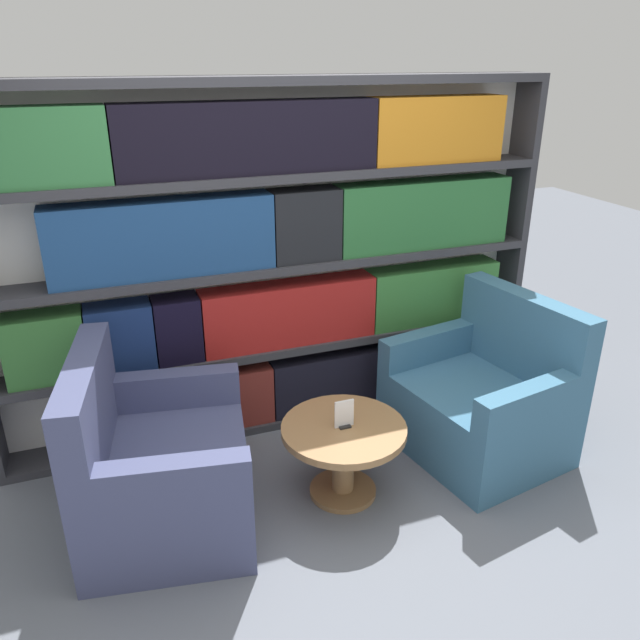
{
  "coord_description": "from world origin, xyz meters",
  "views": [
    {
      "loc": [
        -1.01,
        -2.24,
        2.24
      ],
      "look_at": [
        0.09,
        0.71,
        0.9
      ],
      "focal_mm": 35.0,
      "sensor_mm": 36.0,
      "label": 1
    }
  ],
  "objects": [
    {
      "name": "ground_plane",
      "position": [
        0.0,
        0.0,
        0.0
      ],
      "size": [
        14.0,
        14.0,
        0.0
      ],
      "primitive_type": "plane",
      "color": "slate"
    },
    {
      "name": "bookshelf",
      "position": [
        0.05,
        1.23,
        1.06
      ],
      "size": [
        3.43,
        0.3,
        2.14
      ],
      "color": "silver",
      "rests_on": "ground_plane"
    },
    {
      "name": "armchair_left",
      "position": [
        -0.87,
        0.47,
        0.32
      ],
      "size": [
        0.95,
        1.07,
        0.94
      ],
      "rotation": [
        0.0,
        0.0,
        1.4
      ],
      "color": "#42476B",
      "rests_on": "ground_plane"
    },
    {
      "name": "armchair_right",
      "position": [
        1.05,
        0.47,
        0.32
      ],
      "size": [
        0.95,
        1.07,
        0.94
      ],
      "rotation": [
        0.0,
        0.0,
        -1.4
      ],
      "color": "#386684",
      "rests_on": "ground_plane"
    },
    {
      "name": "coffee_table",
      "position": [
        0.09,
        0.35,
        0.31
      ],
      "size": [
        0.67,
        0.67,
        0.43
      ],
      "color": "olive",
      "rests_on": "ground_plane"
    },
    {
      "name": "table_sign",
      "position": [
        0.09,
        0.35,
        0.5
      ],
      "size": [
        0.11,
        0.06,
        0.15
      ],
      "color": "black",
      "rests_on": "coffee_table"
    }
  ]
}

